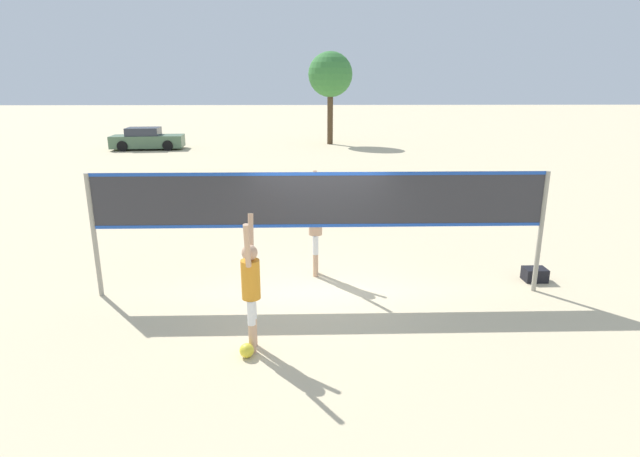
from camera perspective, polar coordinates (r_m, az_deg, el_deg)
ground_plane at (r=9.79m, az=-0.00°, el=-7.35°), size 200.00×200.00×0.00m
volleyball_net at (r=9.24m, az=-0.00°, el=2.63°), size 8.51×0.09×2.37m
player_spiker at (r=7.45m, az=-7.91°, el=-6.17°), size 0.28×0.70×2.07m
player_blocker at (r=10.34m, az=-0.52°, el=0.73°), size 0.28×0.71×2.20m
volleyball at (r=7.68m, az=-8.37°, el=-13.62°), size 0.22×0.22×0.22m
gear_bag at (r=11.24m, az=23.33°, el=-4.84°), size 0.45×0.35×0.27m
parked_car_near at (r=33.89m, az=-19.16°, el=9.59°), size 4.54×2.28×1.37m
tree_left_cluster at (r=34.90m, az=1.19°, el=17.11°), size 2.97×2.97×6.12m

